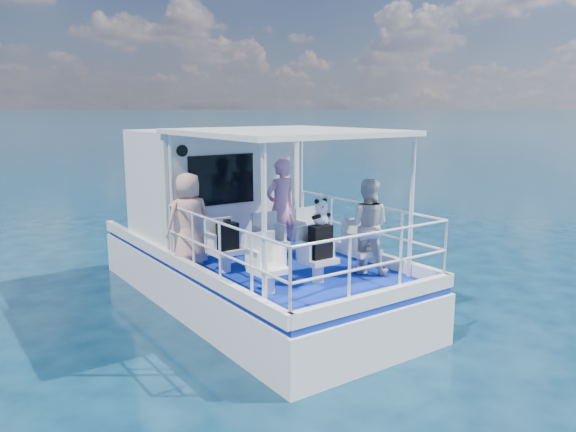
% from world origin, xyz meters
% --- Properties ---
extents(ground, '(2000.00, 2000.00, 0.00)m').
position_xyz_m(ground, '(0.00, 0.00, 0.00)').
color(ground, '#071F34').
rests_on(ground, ground).
extents(hull, '(3.00, 7.00, 1.60)m').
position_xyz_m(hull, '(0.00, 1.00, 0.00)').
color(hull, white).
rests_on(hull, ground).
extents(deck, '(2.90, 6.90, 0.10)m').
position_xyz_m(deck, '(0.00, 1.00, 0.85)').
color(deck, '#0A2090').
rests_on(deck, hull).
extents(cabin, '(2.85, 2.00, 2.20)m').
position_xyz_m(cabin, '(0.00, 2.30, 2.00)').
color(cabin, white).
rests_on(cabin, deck).
extents(canopy, '(3.00, 3.20, 0.08)m').
position_xyz_m(canopy, '(0.00, -0.20, 3.14)').
color(canopy, white).
rests_on(canopy, cabin).
extents(canopy_posts, '(2.77, 2.97, 2.20)m').
position_xyz_m(canopy_posts, '(0.00, -0.25, 2.00)').
color(canopy_posts, white).
rests_on(canopy_posts, deck).
extents(railings, '(2.84, 3.59, 1.00)m').
position_xyz_m(railings, '(0.00, -0.58, 1.40)').
color(railings, white).
rests_on(railings, deck).
extents(seat_port_fwd, '(0.48, 0.46, 0.38)m').
position_xyz_m(seat_port_fwd, '(-0.90, 0.20, 1.09)').
color(seat_port_fwd, white).
rests_on(seat_port_fwd, deck).
extents(seat_center_fwd, '(0.48, 0.46, 0.38)m').
position_xyz_m(seat_center_fwd, '(0.00, 0.20, 1.09)').
color(seat_center_fwd, white).
rests_on(seat_center_fwd, deck).
extents(seat_stbd_fwd, '(0.48, 0.46, 0.38)m').
position_xyz_m(seat_stbd_fwd, '(0.90, 0.20, 1.09)').
color(seat_stbd_fwd, white).
rests_on(seat_stbd_fwd, deck).
extents(seat_port_aft, '(0.48, 0.46, 0.38)m').
position_xyz_m(seat_port_aft, '(-0.90, -1.10, 1.09)').
color(seat_port_aft, white).
rests_on(seat_port_aft, deck).
extents(seat_center_aft, '(0.48, 0.46, 0.38)m').
position_xyz_m(seat_center_aft, '(0.00, -1.10, 1.09)').
color(seat_center_aft, white).
rests_on(seat_center_aft, deck).
extents(seat_stbd_aft, '(0.48, 0.46, 0.38)m').
position_xyz_m(seat_stbd_aft, '(0.90, -1.10, 1.09)').
color(seat_stbd_aft, white).
rests_on(seat_stbd_aft, deck).
extents(passenger_port_fwd, '(0.61, 0.46, 1.57)m').
position_xyz_m(passenger_port_fwd, '(-1.20, 0.88, 1.69)').
color(passenger_port_fwd, '#EBA898').
rests_on(passenger_port_fwd, deck).
extents(passenger_stbd_fwd, '(0.66, 0.46, 1.74)m').
position_xyz_m(passenger_stbd_fwd, '(0.47, 0.61, 1.77)').
color(passenger_stbd_fwd, pink).
rests_on(passenger_stbd_fwd, deck).
extents(passenger_stbd_aft, '(0.93, 0.94, 1.52)m').
position_xyz_m(passenger_stbd_aft, '(0.96, -1.13, 1.66)').
color(passenger_stbd_aft, silver).
rests_on(passenger_stbd_aft, deck).
extents(backpack_port, '(0.33, 0.18, 0.43)m').
position_xyz_m(backpack_port, '(-0.88, 0.14, 1.49)').
color(backpack_port, black).
rests_on(backpack_port, seat_port_fwd).
extents(backpack_center, '(0.34, 0.19, 0.51)m').
position_xyz_m(backpack_center, '(0.01, -1.14, 1.53)').
color(backpack_center, black).
rests_on(backpack_center, seat_center_aft).
extents(compact_camera, '(0.11, 0.07, 0.07)m').
position_xyz_m(compact_camera, '(-0.89, 0.12, 1.74)').
color(compact_camera, black).
rests_on(compact_camera, backpack_port).
extents(panda, '(0.26, 0.22, 0.40)m').
position_xyz_m(panda, '(0.03, -1.11, 1.99)').
color(panda, white).
rests_on(panda, backpack_center).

